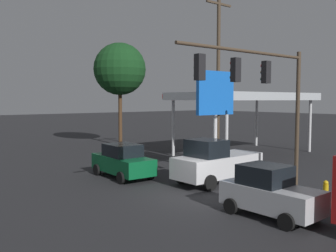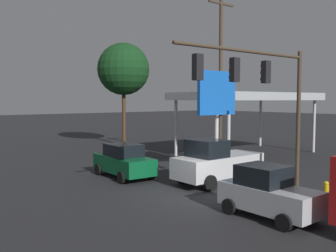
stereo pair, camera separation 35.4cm
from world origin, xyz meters
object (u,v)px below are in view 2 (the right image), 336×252
object	(u,v)px
sedan_far	(124,161)
fire_hydrant	(326,191)
traffic_signal_assembly	(260,85)
price_sign	(217,98)
pickup_parked	(217,163)
street_tree	(123,69)
utility_pole	(221,75)
hatchback_crossing	(268,193)

from	to	relation	value
sedan_far	fire_hydrant	size ratio (longest dim) A/B	5.09
traffic_signal_assembly	price_sign	size ratio (longest dim) A/B	1.31
pickup_parked	street_tree	bearing A→B (deg)	-106.50
pickup_parked	fire_hydrant	world-z (taller)	pickup_parked
fire_hydrant	pickup_parked	bearing A→B (deg)	-76.44
sedan_far	pickup_parked	bearing A→B (deg)	37.69
utility_pole	price_sign	size ratio (longest dim) A/B	1.90
hatchback_crossing	street_tree	bearing A→B (deg)	161.21
sedan_far	street_tree	xyz separation A→B (m)	(-7.99, -13.00, 6.44)
sedan_far	street_tree	bearing A→B (deg)	151.00
pickup_parked	street_tree	size ratio (longest dim) A/B	0.53
hatchback_crossing	pickup_parked	bearing A→B (deg)	153.11
fire_hydrant	price_sign	bearing A→B (deg)	-94.65
price_sign	sedan_far	size ratio (longest dim) A/B	1.38
utility_pole	pickup_parked	size ratio (longest dim) A/B	2.25
hatchback_crossing	street_tree	size ratio (longest dim) A/B	0.38
utility_pole	hatchback_crossing	distance (m)	13.63
sedan_far	hatchback_crossing	bearing A→B (deg)	5.27
pickup_parked	fire_hydrant	xyz separation A→B (m)	(-1.32, 5.46, -0.67)
street_tree	sedan_far	bearing A→B (deg)	58.44
street_tree	pickup_parked	bearing A→B (deg)	74.30
price_sign	hatchback_crossing	size ratio (longest dim) A/B	1.62
hatchback_crossing	pickup_parked	size ratio (longest dim) A/B	0.73
street_tree	price_sign	bearing A→B (deg)	79.13
traffic_signal_assembly	pickup_parked	bearing A→B (deg)	-102.74
fire_hydrant	sedan_far	bearing A→B (deg)	-65.89
traffic_signal_assembly	hatchback_crossing	bearing A→B (deg)	45.90
traffic_signal_assembly	fire_hydrant	size ratio (longest dim) A/B	9.19
sedan_far	street_tree	size ratio (longest dim) A/B	0.45
traffic_signal_assembly	price_sign	xyz separation A→B (m)	(-2.68, -5.27, -0.51)
price_sign	utility_pole	bearing A→B (deg)	-139.02
utility_pole	pickup_parked	world-z (taller)	utility_pole
traffic_signal_assembly	sedan_far	world-z (taller)	traffic_signal_assembly
pickup_parked	street_tree	distance (m)	19.13
pickup_parked	hatchback_crossing	bearing A→B (deg)	62.75
street_tree	fire_hydrant	size ratio (longest dim) A/B	11.29
utility_pole	sedan_far	bearing A→B (deg)	1.73
pickup_parked	traffic_signal_assembly	bearing A→B (deg)	76.46
utility_pole	price_sign	bearing A→B (deg)	40.98
traffic_signal_assembly	fire_hydrant	world-z (taller)	traffic_signal_assembly
sedan_far	fire_hydrant	distance (m)	10.81
fire_hydrant	utility_pole	bearing A→B (deg)	-110.41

